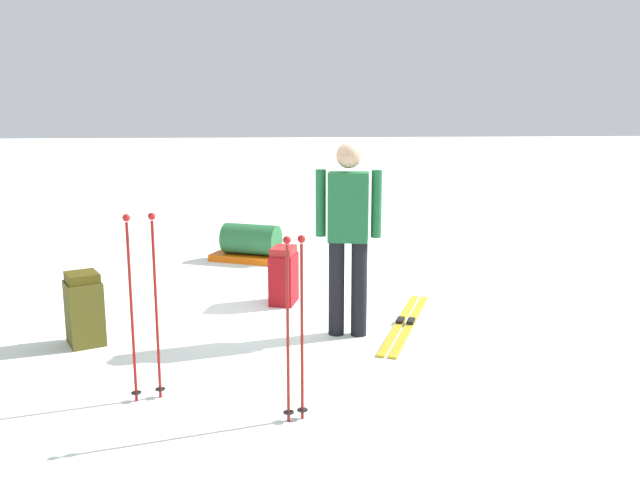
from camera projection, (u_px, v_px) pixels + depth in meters
ground_plane at (320, 308)px, 6.75m from camera, size 80.00×80.00×0.00m
skier_standing at (348, 229)px, 5.77m from camera, size 0.56×0.28×1.70m
ski_pair_near at (405, 323)px, 6.24m from camera, size 0.84×1.76×0.05m
backpack_large_dark at (84, 309)px, 5.66m from camera, size 0.38×0.40×0.63m
backpack_bright at (284, 276)px, 6.86m from camera, size 0.33×0.41×0.59m
ski_poles_planted_near at (143, 298)px, 4.49m from camera, size 0.23×0.12×1.31m
ski_poles_planted_far at (295, 319)px, 4.19m from camera, size 0.16×0.10×1.22m
gear_sled at (251, 244)px, 8.79m from camera, size 1.14×0.83×0.49m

